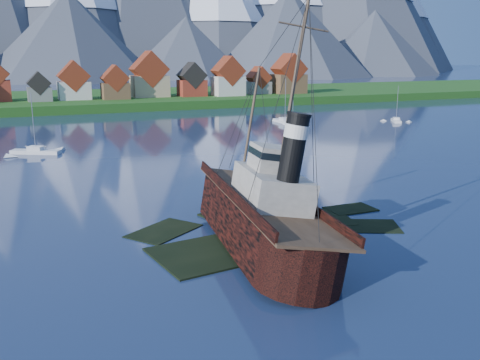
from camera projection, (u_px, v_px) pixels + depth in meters
name	position (u px, v px, depth m)	size (l,w,h in m)	color
ground	(260.00, 237.00, 57.39)	(1400.00, 1400.00, 0.00)	#1B2A4C
shoal	(266.00, 232.00, 60.07)	(31.71, 21.24, 1.14)	black
shore_bank	(76.00, 104.00, 209.58)	(600.00, 80.00, 3.20)	#1A4E16
seawall	(90.00, 114.00, 175.56)	(600.00, 2.50, 2.00)	#3F3D38
tugboat_wreck	(250.00, 211.00, 55.61)	(7.60, 32.73, 25.94)	black
sailboat_c	(36.00, 152.00, 105.13)	(9.66, 6.69, 12.45)	silver
sailboat_d	(396.00, 121.00, 154.19)	(5.72, 7.75, 10.72)	silver
sailboat_e	(285.00, 122.00, 151.36)	(3.14, 11.26, 12.97)	silver
sailboat_f	(293.00, 125.00, 145.29)	(2.07, 7.98, 11.29)	silver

